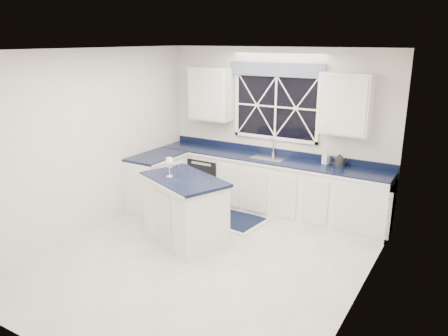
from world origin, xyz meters
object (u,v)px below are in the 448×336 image
Objects in this scene: faucet at (273,146)px; kettle at (339,161)px; dishwasher at (212,178)px; soap_bottle at (326,157)px; island at (185,209)px; wine_glass at (169,164)px.

kettle is at bearing -3.54° from faucet.
dishwasher is 2.72× the size of faucet.
dishwasher is 1.31m from faucet.
kettle is 0.22m from soap_bottle.
island is at bearing -137.12° from kettle.
soap_bottle is (1.67, 1.81, -0.10)m from wine_glass.
soap_bottle reaches higher than kettle.
soap_bottle is (2.03, 0.15, 0.63)m from dishwasher.
island is 2.47m from kettle.
wine_glass reaches higher than dishwasher.
island is 5.30× the size of wine_glass.
faucet reaches higher than soap_bottle.
soap_bottle is at bearing 169.14° from kettle.
dishwasher is 0.56× the size of island.
kettle is (2.25, 0.12, 0.62)m from dishwasher.
dishwasher is 1.70m from island.
soap_bottle is at bearing 47.28° from wine_glass.
wine_glass reaches higher than island.
wine_glass is (0.36, -1.66, 0.73)m from dishwasher.
island is 7.14× the size of soap_bottle.
wine_glass is 1.35× the size of soap_bottle.
soap_bottle is at bearing -2.47° from faucet.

